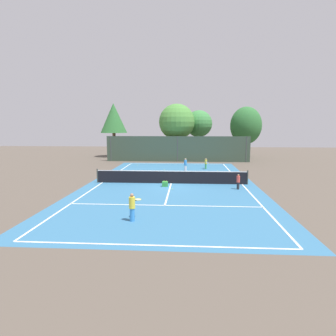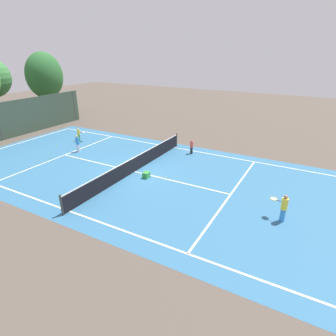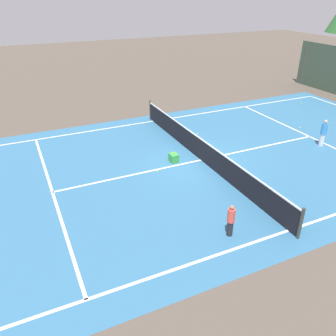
# 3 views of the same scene
# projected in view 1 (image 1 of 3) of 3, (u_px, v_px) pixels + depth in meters

# --- Properties ---
(ground_plane) EXTENTS (80.00, 80.00, 0.00)m
(ground_plane) POSITION_uv_depth(u_px,v_px,m) (171.00, 183.00, 22.88)
(ground_plane) COLOR brown
(court_surface) EXTENTS (13.00, 25.00, 0.01)m
(court_surface) POSITION_uv_depth(u_px,v_px,m) (171.00, 183.00, 22.88)
(court_surface) COLOR teal
(court_surface) RESTS_ON ground_plane
(tennis_net) EXTENTS (11.90, 0.10, 1.10)m
(tennis_net) POSITION_uv_depth(u_px,v_px,m) (171.00, 177.00, 22.81)
(tennis_net) COLOR #333833
(tennis_net) RESTS_ON ground_plane
(perimeter_fence) EXTENTS (18.00, 0.12, 3.20)m
(perimeter_fence) POSITION_uv_depth(u_px,v_px,m) (177.00, 149.00, 36.47)
(perimeter_fence) COLOR #384C3D
(perimeter_fence) RESTS_ON ground_plane
(tree_0) EXTENTS (3.70, 3.70, 6.62)m
(tree_0) POSITION_uv_depth(u_px,v_px,m) (199.00, 124.00, 40.36)
(tree_0) COLOR brown
(tree_0) RESTS_ON ground_plane
(tree_1) EXTENTS (4.33, 3.77, 7.12)m
(tree_1) POSITION_uv_depth(u_px,v_px,m) (246.00, 126.00, 40.48)
(tree_1) COLOR brown
(tree_1) RESTS_ON ground_plane
(tree_2) EXTENTS (4.72, 4.72, 7.36)m
(tree_2) POSITION_uv_depth(u_px,v_px,m) (177.00, 122.00, 38.43)
(tree_2) COLOR brown
(tree_2) RESTS_ON ground_plane
(tree_3) EXTENTS (3.78, 3.78, 7.69)m
(tree_3) POSITION_uv_depth(u_px,v_px,m) (114.00, 118.00, 41.69)
(tree_3) COLOR brown
(tree_3) RESTS_ON ground_plane
(player_0) EXTENTS (0.28, 0.28, 1.31)m
(player_0) POSITION_uv_depth(u_px,v_px,m) (185.00, 165.00, 28.68)
(player_0) COLOR silver
(player_0) RESTS_ON ground_plane
(player_1) EXTENTS (0.43, 0.82, 1.10)m
(player_1) POSITION_uv_depth(u_px,v_px,m) (206.00, 163.00, 30.55)
(player_1) COLOR #3FA559
(player_1) RESTS_ON ground_plane
(player_2) EXTENTS (0.56, 0.86, 1.35)m
(player_2) POSITION_uv_depth(u_px,v_px,m) (132.00, 207.00, 13.77)
(player_2) COLOR #388CD8
(player_2) RESTS_ON ground_plane
(player_3) EXTENTS (0.23, 0.23, 1.10)m
(player_3) POSITION_uv_depth(u_px,v_px,m) (238.00, 182.00, 20.69)
(player_3) COLOR #232328
(player_3) RESTS_ON ground_plane
(ball_crate) EXTENTS (0.42, 0.34, 0.43)m
(ball_crate) POSITION_uv_depth(u_px,v_px,m) (165.00, 184.00, 21.73)
(ball_crate) COLOR green
(ball_crate) RESTS_ON ground_plane
(tennis_ball_0) EXTENTS (0.07, 0.07, 0.07)m
(tennis_ball_0) POSITION_uv_depth(u_px,v_px,m) (172.00, 189.00, 20.70)
(tennis_ball_0) COLOR #CCE533
(tennis_ball_0) RESTS_ON ground_plane
(tennis_ball_1) EXTENTS (0.07, 0.07, 0.07)m
(tennis_ball_1) POSITION_uv_depth(u_px,v_px,m) (164.00, 170.00, 29.69)
(tennis_ball_1) COLOR #CCE533
(tennis_ball_1) RESTS_ON ground_plane
(tennis_ball_2) EXTENTS (0.07, 0.07, 0.07)m
(tennis_ball_2) POSITION_uv_depth(u_px,v_px,m) (187.00, 168.00, 31.34)
(tennis_ball_2) COLOR #CCE533
(tennis_ball_2) RESTS_ON ground_plane
(tennis_ball_3) EXTENTS (0.07, 0.07, 0.07)m
(tennis_ball_3) POSITION_uv_depth(u_px,v_px,m) (140.00, 180.00, 24.33)
(tennis_ball_3) COLOR #CCE533
(tennis_ball_3) RESTS_ON ground_plane
(tennis_ball_4) EXTENTS (0.07, 0.07, 0.07)m
(tennis_ball_4) POSITION_uv_depth(u_px,v_px,m) (137.00, 165.00, 33.19)
(tennis_ball_4) COLOR #CCE533
(tennis_ball_4) RESTS_ON ground_plane
(tennis_ball_5) EXTENTS (0.07, 0.07, 0.07)m
(tennis_ball_5) POSITION_uv_depth(u_px,v_px,m) (218.00, 171.00, 29.15)
(tennis_ball_5) COLOR #CCE533
(tennis_ball_5) RESTS_ON ground_plane
(tennis_ball_6) EXTENTS (0.07, 0.07, 0.07)m
(tennis_ball_6) POSITION_uv_depth(u_px,v_px,m) (224.00, 176.00, 25.93)
(tennis_ball_6) COLOR #CCE533
(tennis_ball_6) RESTS_ON ground_plane
(tennis_ball_7) EXTENTS (0.07, 0.07, 0.07)m
(tennis_ball_7) POSITION_uv_depth(u_px,v_px,m) (218.00, 175.00, 26.35)
(tennis_ball_7) COLOR #CCE533
(tennis_ball_7) RESTS_ON ground_plane
(tennis_ball_8) EXTENTS (0.07, 0.07, 0.07)m
(tennis_ball_8) POSITION_uv_depth(u_px,v_px,m) (185.00, 181.00, 23.65)
(tennis_ball_8) COLOR #CCE533
(tennis_ball_8) RESTS_ON ground_plane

